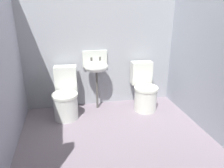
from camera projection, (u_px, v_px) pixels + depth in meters
name	position (u px, v px, depth m)	size (l,w,h in m)	color
ground_plane	(117.00, 143.00, 2.87)	(2.99, 2.79, 0.08)	gray
wall_back	(100.00, 45.00, 3.61)	(2.99, 0.10, 2.14)	#A2A6AC
wall_right	(213.00, 56.00, 2.84)	(0.10, 2.59, 2.14)	#9CA2AE
toilet_left	(66.00, 97.00, 3.38)	(0.45, 0.63, 0.78)	white
toilet_right	(144.00, 91.00, 3.65)	(0.42, 0.60, 0.78)	white
sink	(96.00, 66.00, 3.51)	(0.42, 0.35, 0.99)	#54514D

